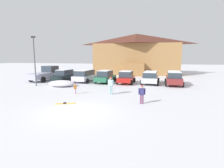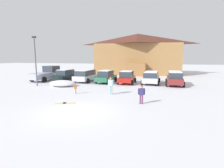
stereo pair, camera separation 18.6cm
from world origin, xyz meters
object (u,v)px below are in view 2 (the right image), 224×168
(parked_silver_wagon, at_px, (151,77))
(parked_black_sedan, at_px, (66,75))
(parked_white_suv, at_px, (86,75))
(pickup_truck, at_px, (48,74))
(parked_red_sedan, at_px, (127,77))
(pair_of_skis, at_px, (65,103))
(ski_lodge, at_px, (137,54))
(plowed_snow_pile, at_px, (62,83))
(skier_teen_in_navy_coat, at_px, (141,94))
(lamp_post, at_px, (35,59))
(skier_adult_in_blue_parka, at_px, (111,85))
(parked_green_coupe, at_px, (106,76))
(parked_maroon_van, at_px, (175,78))
(skier_child_in_orange_jacket, at_px, (75,88))

(parked_silver_wagon, bearing_deg, parked_black_sedan, -177.10)
(parked_white_suv, xyz_separation_m, pickup_truck, (-6.22, 0.01, 0.08))
(parked_red_sedan, relative_size, pair_of_skis, 2.66)
(ski_lodge, height_order, parked_black_sedan, ski_lodge)
(plowed_snow_pile, bearing_deg, skier_teen_in_navy_coat, -30.27)
(parked_black_sedan, bearing_deg, parked_red_sedan, 0.06)
(parked_silver_wagon, xyz_separation_m, lamp_post, (-13.59, -5.07, 2.44))
(parked_red_sedan, relative_size, skier_adult_in_blue_parka, 2.44)
(parked_green_coupe, bearing_deg, parked_maroon_van, 0.09)
(parked_black_sedan, distance_m, skier_teen_in_navy_coat, 15.32)
(lamp_post, bearing_deg, pair_of_skis, -41.72)
(plowed_snow_pile, bearing_deg, pair_of_skis, -58.70)
(skier_adult_in_blue_parka, bearing_deg, lamp_post, 164.95)
(parked_maroon_van, height_order, skier_child_in_orange_jacket, parked_maroon_van)
(parked_white_suv, bearing_deg, parked_maroon_van, -0.70)
(skier_teen_in_navy_coat, relative_size, skier_adult_in_blue_parka, 0.84)
(parked_red_sedan, bearing_deg, skier_adult_in_blue_parka, -92.55)
(parked_maroon_van, bearing_deg, skier_child_in_orange_jacket, -140.86)
(skier_child_in_orange_jacket, xyz_separation_m, plowed_snow_pile, (-3.54, 3.69, -0.21))
(parked_maroon_van, height_order, pickup_truck, pickup_truck)
(parked_green_coupe, relative_size, parked_red_sedan, 1.13)
(parked_red_sedan, distance_m, skier_teen_in_navy_coat, 10.28)
(pickup_truck, height_order, lamp_post, lamp_post)
(parked_silver_wagon, height_order, skier_adult_in_blue_parka, skier_adult_in_blue_parka)
(ski_lodge, bearing_deg, skier_adult_in_blue_parka, -90.31)
(parked_maroon_van, relative_size, lamp_post, 0.79)
(parked_white_suv, distance_m, skier_child_in_orange_jacket, 8.36)
(pickup_truck, height_order, plowed_snow_pile, pickup_truck)
(parked_black_sedan, bearing_deg, skier_child_in_orange_jacket, -55.81)
(skier_adult_in_blue_parka, bearing_deg, parked_white_suv, 127.10)
(parked_black_sedan, height_order, skier_teen_in_navy_coat, parked_black_sedan)
(ski_lodge, distance_m, skier_adult_in_blue_parka, 21.86)
(lamp_post, xyz_separation_m, plowed_snow_pile, (3.25, 0.39, -2.96))
(parked_green_coupe, height_order, pickup_truck, pickup_truck)
(parked_green_coupe, bearing_deg, pair_of_skis, -89.76)
(parked_red_sedan, bearing_deg, pickup_truck, 178.73)
(ski_lodge, height_order, parked_silver_wagon, ski_lodge)
(ski_lodge, relative_size, skier_child_in_orange_jacket, 17.85)
(skier_adult_in_blue_parka, xyz_separation_m, pair_of_skis, (-2.53, -4.05, -0.92))
(parked_white_suv, distance_m, skier_adult_in_blue_parka, 9.35)
(parked_white_suv, relative_size, plowed_snow_pile, 1.52)
(parked_black_sedan, distance_m, skier_child_in_orange_jacket, 9.39)
(ski_lodge, relative_size, parked_green_coupe, 3.85)
(pickup_truck, relative_size, skier_teen_in_navy_coat, 4.32)
(parked_white_suv, bearing_deg, parked_black_sedan, -174.72)
(parked_white_suv, height_order, skier_child_in_orange_jacket, parked_white_suv)
(lamp_post, bearing_deg, parked_black_sedan, 71.21)
(lamp_post, bearing_deg, parked_silver_wagon, 20.45)
(parked_green_coupe, relative_size, plowed_snow_pile, 1.44)
(parked_green_coupe, xyz_separation_m, plowed_snow_pile, (-4.31, -4.18, -0.50))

